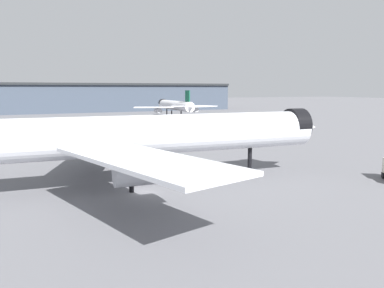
{
  "coord_description": "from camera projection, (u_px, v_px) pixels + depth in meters",
  "views": [
    {
      "loc": [
        -13.58,
        -45.88,
        12.92
      ],
      "look_at": [
        7.99,
        2.8,
        5.26
      ],
      "focal_mm": 36.09,
      "sensor_mm": 36.0,
      "label": 1
    }
  ],
  "objects": [
    {
      "name": "ground",
      "position": [
        143.0,
        192.0,
        48.8
      ],
      "size": [
        900.0,
        900.0,
        0.0
      ],
      "primitive_type": "plane",
      "color": "slate"
    },
    {
      "name": "airliner_near_gate",
      "position": [
        141.0,
        136.0,
        50.9
      ],
      "size": [
        56.9,
        52.03,
        15.26
      ],
      "rotation": [
        0.0,
        0.0,
        -0.03
      ],
      "color": "silver",
      "rests_on": "ground"
    },
    {
      "name": "airliner_far_taxiway",
      "position": [
        175.0,
        106.0,
        172.98
      ],
      "size": [
        39.26,
        43.01,
        12.22
      ],
      "rotation": [
        0.0,
        0.0,
        1.53
      ],
      "color": "white",
      "rests_on": "ground"
    },
    {
      "name": "terminal_building",
      "position": [
        16.0,
        98.0,
        201.06
      ],
      "size": [
        240.96,
        31.41,
        24.32
      ],
      "rotation": [
        0.0,
        0.0,
        0.03
      ],
      "color": "#3D4756",
      "rests_on": "ground"
    }
  ]
}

